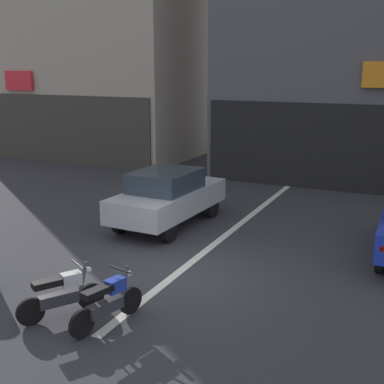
% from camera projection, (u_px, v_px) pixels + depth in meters
% --- Properties ---
extents(ground_plane, '(120.00, 120.00, 0.00)m').
position_uv_depth(ground_plane, '(175.00, 275.00, 11.42)').
color(ground_plane, '#333338').
extents(lane_centre_line, '(0.20, 18.00, 0.01)m').
position_uv_depth(lane_centre_line, '(259.00, 209.00, 16.69)').
color(lane_centre_line, silver).
rests_on(lane_centre_line, ground).
extents(car_silver_crossing_near, '(1.95, 4.18, 1.64)m').
position_uv_depth(car_silver_crossing_near, '(168.00, 196.00, 14.79)').
color(car_silver_crossing_near, black).
rests_on(car_silver_crossing_near, ground).
extents(motorcycle_white_row_leftmost, '(0.92, 1.47, 0.98)m').
position_uv_depth(motorcycle_white_row_leftmost, '(62.00, 294.00, 9.43)').
color(motorcycle_white_row_leftmost, black).
rests_on(motorcycle_white_row_leftmost, ground).
extents(motorcycle_blue_row_left_mid, '(0.59, 1.64, 0.98)m').
position_uv_depth(motorcycle_blue_row_left_mid, '(108.00, 301.00, 9.12)').
color(motorcycle_blue_row_left_mid, black).
rests_on(motorcycle_blue_row_left_mid, ground).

